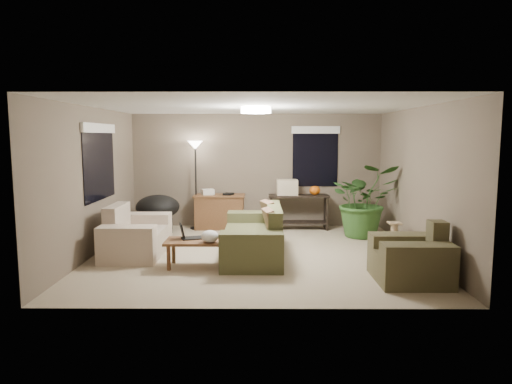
{
  "coord_description": "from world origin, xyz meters",
  "views": [
    {
      "loc": [
        0.04,
        -7.64,
        2.01
      ],
      "look_at": [
        0.0,
        0.2,
        1.05
      ],
      "focal_mm": 32.0,
      "sensor_mm": 36.0,
      "label": 1
    }
  ],
  "objects_px": {
    "main_sofa": "(255,239)",
    "cat_scratching_post": "(394,238)",
    "loveseat": "(135,237)",
    "desk": "(220,212)",
    "floor_lamp": "(195,156)",
    "houseplant": "(364,208)",
    "papasan_chair": "(158,211)",
    "armchair": "(411,260)",
    "console_table": "(298,209)",
    "coffee_table": "(198,244)"
  },
  "relations": [
    {
      "from": "main_sofa",
      "to": "coffee_table",
      "type": "xyz_separation_m",
      "value": [
        -0.87,
        -0.65,
        0.06
      ]
    },
    {
      "from": "desk",
      "to": "armchair",
      "type": "bearing_deg",
      "value": -50.55
    },
    {
      "from": "main_sofa",
      "to": "loveseat",
      "type": "distance_m",
      "value": 2.06
    },
    {
      "from": "papasan_chair",
      "to": "coffee_table",
      "type": "bearing_deg",
      "value": -64.91
    },
    {
      "from": "houseplant",
      "to": "floor_lamp",
      "type": "bearing_deg",
      "value": 167.24
    },
    {
      "from": "armchair",
      "to": "houseplant",
      "type": "distance_m",
      "value": 2.85
    },
    {
      "from": "floor_lamp",
      "to": "cat_scratching_post",
      "type": "height_order",
      "value": "floor_lamp"
    },
    {
      "from": "armchair",
      "to": "cat_scratching_post",
      "type": "bearing_deg",
      "value": 80.87
    },
    {
      "from": "armchair",
      "to": "houseplant",
      "type": "relative_size",
      "value": 0.68
    },
    {
      "from": "coffee_table",
      "to": "papasan_chair",
      "type": "height_order",
      "value": "papasan_chair"
    },
    {
      "from": "main_sofa",
      "to": "floor_lamp",
      "type": "xyz_separation_m",
      "value": [
        -1.3,
        2.29,
        1.3
      ]
    },
    {
      "from": "coffee_table",
      "to": "floor_lamp",
      "type": "height_order",
      "value": "floor_lamp"
    },
    {
      "from": "console_table",
      "to": "cat_scratching_post",
      "type": "bearing_deg",
      "value": -49.99
    },
    {
      "from": "armchair",
      "to": "floor_lamp",
      "type": "bearing_deg",
      "value": 133.89
    },
    {
      "from": "floor_lamp",
      "to": "cat_scratching_post",
      "type": "xyz_separation_m",
      "value": [
        3.77,
        -1.87,
        -1.38
      ]
    },
    {
      "from": "main_sofa",
      "to": "papasan_chair",
      "type": "distance_m",
      "value": 2.76
    },
    {
      "from": "desk",
      "to": "papasan_chair",
      "type": "xyz_separation_m",
      "value": [
        -1.25,
        -0.44,
        0.09
      ]
    },
    {
      "from": "floor_lamp",
      "to": "houseplant",
      "type": "bearing_deg",
      "value": -12.76
    },
    {
      "from": "loveseat",
      "to": "desk",
      "type": "relative_size",
      "value": 1.45
    },
    {
      "from": "desk",
      "to": "houseplant",
      "type": "bearing_deg",
      "value": -14.76
    },
    {
      "from": "console_table",
      "to": "coffee_table",
      "type": "bearing_deg",
      "value": -121.81
    },
    {
      "from": "main_sofa",
      "to": "papasan_chair",
      "type": "bearing_deg",
      "value": 137.91
    },
    {
      "from": "loveseat",
      "to": "houseplant",
      "type": "relative_size",
      "value": 1.09
    },
    {
      "from": "desk",
      "to": "houseplant",
      "type": "height_order",
      "value": "houseplant"
    },
    {
      "from": "armchair",
      "to": "desk",
      "type": "distance_m",
      "value": 4.69
    },
    {
      "from": "loveseat",
      "to": "console_table",
      "type": "bearing_deg",
      "value": 35.4
    },
    {
      "from": "floor_lamp",
      "to": "console_table",
      "type": "bearing_deg",
      "value": -0.8
    },
    {
      "from": "loveseat",
      "to": "papasan_chair",
      "type": "height_order",
      "value": "loveseat"
    },
    {
      "from": "main_sofa",
      "to": "loveseat",
      "type": "xyz_separation_m",
      "value": [
        -2.06,
        0.13,
        0.0
      ]
    },
    {
      "from": "papasan_chair",
      "to": "cat_scratching_post",
      "type": "bearing_deg",
      "value": -17.54
    },
    {
      "from": "coffee_table",
      "to": "houseplant",
      "type": "distance_m",
      "value": 3.73
    },
    {
      "from": "houseplant",
      "to": "main_sofa",
      "type": "bearing_deg",
      "value": -145.34
    },
    {
      "from": "desk",
      "to": "console_table",
      "type": "distance_m",
      "value": 1.72
    },
    {
      "from": "console_table",
      "to": "papasan_chair",
      "type": "bearing_deg",
      "value": -172.13
    },
    {
      "from": "desk",
      "to": "floor_lamp",
      "type": "xyz_separation_m",
      "value": [
        -0.51,
        0.01,
        1.22
      ]
    },
    {
      "from": "main_sofa",
      "to": "cat_scratching_post",
      "type": "xyz_separation_m",
      "value": [
        2.47,
        0.42,
        -0.08
      ]
    },
    {
      "from": "loveseat",
      "to": "coffee_table",
      "type": "xyz_separation_m",
      "value": [
        1.19,
        -0.78,
        0.06
      ]
    },
    {
      "from": "loveseat",
      "to": "armchair",
      "type": "bearing_deg",
      "value": -19.1
    },
    {
      "from": "main_sofa",
      "to": "coffee_table",
      "type": "height_order",
      "value": "main_sofa"
    },
    {
      "from": "main_sofa",
      "to": "loveseat",
      "type": "bearing_deg",
      "value": 176.3
    },
    {
      "from": "loveseat",
      "to": "cat_scratching_post",
      "type": "distance_m",
      "value": 4.54
    },
    {
      "from": "console_table",
      "to": "cat_scratching_post",
      "type": "relative_size",
      "value": 2.6
    },
    {
      "from": "houseplant",
      "to": "cat_scratching_post",
      "type": "xyz_separation_m",
      "value": [
        0.3,
        -1.08,
        -0.36
      ]
    },
    {
      "from": "main_sofa",
      "to": "console_table",
      "type": "relative_size",
      "value": 1.69
    },
    {
      "from": "papasan_chair",
      "to": "floor_lamp",
      "type": "distance_m",
      "value": 1.42
    },
    {
      "from": "main_sofa",
      "to": "loveseat",
      "type": "height_order",
      "value": "same"
    },
    {
      "from": "desk",
      "to": "cat_scratching_post",
      "type": "relative_size",
      "value": 2.2
    },
    {
      "from": "desk",
      "to": "cat_scratching_post",
      "type": "distance_m",
      "value": 3.76
    },
    {
      "from": "console_table",
      "to": "papasan_chair",
      "type": "relative_size",
      "value": 1.38
    },
    {
      "from": "armchair",
      "to": "cat_scratching_post",
      "type": "distance_m",
      "value": 1.78
    }
  ]
}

